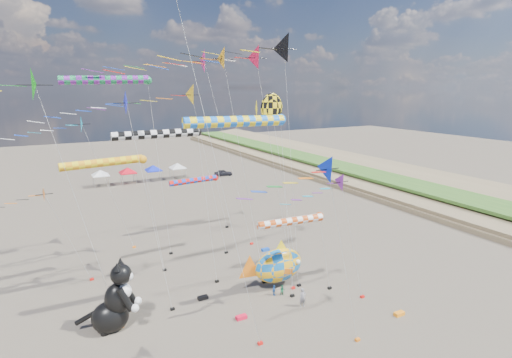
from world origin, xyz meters
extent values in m
cone|color=#0621B9|center=(0.78, 0.79, 13.63)|extent=(1.77, 1.89, 1.95)
cylinder|color=#B2B2B2|center=(2.44, 0.79, 6.82)|extent=(3.36, 0.02, 13.64)
cube|color=black|center=(4.11, 0.79, 0.10)|extent=(0.36, 0.24, 0.20)
cone|color=#782097|center=(6.39, 5.38, 11.14)|extent=(1.50, 1.61, 1.66)
cylinder|color=#B2B2B2|center=(7.61, 5.38, 5.57)|extent=(2.47, 0.02, 11.14)
cube|color=black|center=(8.84, 5.38, 0.10)|extent=(0.36, 0.24, 0.20)
cone|color=black|center=(4.93, 13.25, 21.79)|extent=(2.69, 2.88, 2.97)
cylinder|color=#B2B2B2|center=(6.06, 13.25, 10.89)|extent=(2.30, 0.02, 21.79)
cube|color=black|center=(7.20, 13.25, 0.10)|extent=(0.36, 0.24, 0.20)
cone|color=red|center=(4.66, 16.57, 21.35)|extent=(2.51, 2.69, 2.77)
cylinder|color=#B2B2B2|center=(6.43, 16.57, 10.68)|extent=(3.58, 0.02, 21.36)
cube|color=black|center=(8.21, 16.57, 0.10)|extent=(0.36, 0.24, 0.20)
cone|color=#1A24CF|center=(-8.62, 11.47, 17.33)|extent=(1.92, 2.05, 2.12)
cylinder|color=#B2B2B2|center=(-7.71, 11.47, 8.67)|extent=(1.86, 0.02, 17.34)
cube|color=black|center=(-6.79, 11.47, 0.10)|extent=(0.36, 0.24, 0.20)
cylinder|color=#B2B2B2|center=(-4.46, 3.86, 12.00)|extent=(3.98, 0.02, 24.00)
cube|color=black|center=(-2.48, 3.86, 0.10)|extent=(0.36, 0.24, 0.20)
cone|color=#0D7E11|center=(-13.78, 10.90, 18.63)|extent=(2.28, 2.44, 2.51)
cylinder|color=#B2B2B2|center=(-12.42, 10.90, 9.31)|extent=(2.73, 0.02, 18.63)
cube|color=black|center=(-11.07, 10.90, 0.10)|extent=(0.36, 0.24, 0.20)
cone|color=orange|center=(-15.05, 20.48, 9.33)|extent=(1.42, 1.52, 1.57)
cylinder|color=#B2B2B2|center=(-13.61, 20.48, 4.66)|extent=(2.90, 0.02, 9.34)
cube|color=black|center=(-12.17, 20.48, 0.10)|extent=(0.36, 0.24, 0.20)
cone|color=#CC1E75|center=(2.66, 21.17, 21.15)|extent=(2.59, 2.77, 2.86)
cylinder|color=#B2B2B2|center=(4.28, 21.17, 10.58)|extent=(3.26, 0.02, 21.15)
cube|color=black|center=(5.90, 21.17, 0.10)|extent=(0.36, 0.24, 0.20)
cone|color=gold|center=(0.18, 20.20, 17.76)|extent=(2.19, 2.34, 2.42)
cylinder|color=#B2B2B2|center=(1.15, 20.20, 8.88)|extent=(1.96, 0.02, 17.76)
cube|color=black|center=(2.12, 20.20, 0.10)|extent=(0.36, 0.24, 0.20)
cone|color=#0F92BE|center=(-10.03, 26.81, 14.72)|extent=(1.79, 1.91, 1.97)
cylinder|color=#B2B2B2|center=(-8.41, 26.81, 7.36)|extent=(3.26, 0.02, 14.73)
cube|color=black|center=(-6.79, 26.81, 0.10)|extent=(0.36, 0.24, 0.20)
cone|color=orange|center=(-0.45, 12.01, 20.73)|extent=(1.89, 2.02, 2.08)
cylinder|color=#B2B2B2|center=(1.01, 12.01, 10.37)|extent=(2.96, 0.02, 20.73)
cube|color=black|center=(2.48, 12.01, 0.10)|extent=(0.36, 0.24, 0.20)
cylinder|color=orange|center=(-10.42, 19.12, 11.78)|extent=(7.21, 0.76, 0.76)
sphere|color=orange|center=(-6.81, 19.12, 11.78)|extent=(0.80, 0.80, 0.80)
cylinder|color=#B2B2B2|center=(-6.06, 19.12, 5.89)|extent=(1.52, 0.02, 11.78)
cube|color=black|center=(-5.31, 19.12, 0.10)|extent=(0.36, 0.24, 0.20)
cylinder|color=#C3430D|center=(2.75, 8.03, 7.41)|extent=(6.02, 0.68, 0.68)
sphere|color=#C3430D|center=(5.76, 8.03, 7.41)|extent=(0.71, 0.71, 0.71)
cylinder|color=#B2B2B2|center=(6.51, 8.03, 3.71)|extent=(1.52, 0.02, 7.42)
cube|color=black|center=(7.26, 8.03, 0.10)|extent=(0.36, 0.24, 0.20)
cylinder|color=blue|center=(-2.10, 8.50, 15.93)|extent=(7.98, 0.84, 0.84)
sphere|color=blue|center=(1.89, 8.50, 15.93)|extent=(0.88, 0.88, 0.88)
cylinder|color=#B2B2B2|center=(2.64, 8.50, 7.97)|extent=(1.52, 0.02, 15.93)
cube|color=black|center=(3.39, 8.50, 0.10)|extent=(0.36, 0.24, 0.20)
cylinder|color=black|center=(-6.62, 14.26, 14.64)|extent=(7.18, 0.72, 0.72)
sphere|color=black|center=(-3.03, 14.26, 14.64)|extent=(0.75, 0.75, 0.75)
cylinder|color=#B2B2B2|center=(-2.28, 14.26, 7.32)|extent=(1.52, 0.02, 14.65)
cube|color=black|center=(-1.53, 14.26, 0.10)|extent=(0.36, 0.24, 0.20)
cylinder|color=red|center=(1.15, 27.96, 7.02)|extent=(6.08, 0.69, 0.69)
sphere|color=red|center=(4.19, 27.96, 7.02)|extent=(0.73, 0.73, 0.73)
cylinder|color=#B2B2B2|center=(4.94, 27.96, 3.51)|extent=(1.52, 0.02, 7.03)
cube|color=black|center=(5.69, 27.96, 0.10)|extent=(0.36, 0.24, 0.20)
cylinder|color=#178245|center=(-9.08, 22.96, 19.14)|extent=(8.14, 0.83, 0.83)
sphere|color=#178245|center=(-5.00, 22.96, 19.14)|extent=(0.87, 0.87, 0.87)
cylinder|color=#B2B2B2|center=(-4.25, 22.96, 9.57)|extent=(1.52, 0.02, 19.14)
cube|color=black|center=(-3.50, 22.96, 0.10)|extent=(0.36, 0.24, 0.20)
ellipsoid|color=yellow|center=(3.03, 11.83, 16.64)|extent=(2.20, 0.40, 2.64)
cone|color=yellow|center=(1.53, 11.83, 16.64)|extent=(0.12, 1.80, 1.80)
cylinder|color=#B2B2B2|center=(4.03, 10.83, 8.32)|extent=(2.03, 2.03, 16.65)
cube|color=black|center=(5.03, 9.83, 0.10)|extent=(0.36, 0.24, 0.20)
ellipsoid|color=#1267B8|center=(3.24, 10.66, 2.19)|extent=(5.18, 2.74, 3.28)
cone|color=orange|center=(0.40, 10.66, 2.19)|extent=(2.39, 0.52, 2.41)
cone|color=yellow|center=(3.46, 10.66, 3.83)|extent=(1.74, 0.39, 1.75)
cylinder|color=#B2B2B2|center=(4.40, 10.16, 0.82)|extent=(0.36, 1.04, 1.66)
cube|color=red|center=(4.24, 9.66, 0.10)|extent=(0.36, 0.24, 0.20)
imported|color=gray|center=(3.25, 6.71, 0.84)|extent=(0.64, 0.44, 1.68)
imported|color=#1F6E46|center=(2.72, 9.12, 0.50)|extent=(0.60, 0.55, 1.00)
imported|color=blue|center=(2.07, 9.51, 0.49)|extent=(0.61, 0.53, 0.99)
cube|color=red|center=(-2.24, 7.49, 0.15)|extent=(0.90, 0.44, 0.30)
cube|color=#1246BB|center=(6.38, 18.68, 0.15)|extent=(0.90, 0.44, 0.30)
cube|color=black|center=(-3.88, 11.91, 0.15)|extent=(0.90, 0.44, 0.30)
cube|color=orange|center=(9.51, 1.76, 0.15)|extent=(0.90, 0.44, 0.30)
cube|color=white|center=(-6.00, 60.00, 2.25)|extent=(3.00, 3.00, 0.15)
pyramid|color=white|center=(-6.00, 60.00, 3.30)|extent=(4.20, 4.20, 1.00)
cylinder|color=#999999|center=(-7.30, 58.70, 1.10)|extent=(0.08, 0.08, 2.20)
cylinder|color=#999999|center=(-4.70, 58.70, 1.10)|extent=(0.08, 0.08, 2.20)
cylinder|color=#999999|center=(-7.30, 61.30, 1.10)|extent=(0.08, 0.08, 2.20)
cylinder|color=#999999|center=(-4.70, 61.30, 1.10)|extent=(0.08, 0.08, 2.20)
cube|color=red|center=(-1.00, 60.00, 2.25)|extent=(3.00, 3.00, 0.15)
pyramid|color=red|center=(-1.00, 60.00, 3.30)|extent=(4.20, 4.20, 1.00)
cylinder|color=#999999|center=(-2.30, 58.70, 1.10)|extent=(0.08, 0.08, 2.20)
cylinder|color=#999999|center=(0.30, 58.70, 1.10)|extent=(0.08, 0.08, 2.20)
cylinder|color=#999999|center=(-2.30, 61.30, 1.10)|extent=(0.08, 0.08, 2.20)
cylinder|color=#999999|center=(0.30, 61.30, 1.10)|extent=(0.08, 0.08, 2.20)
cube|color=#1425D1|center=(4.00, 60.00, 2.25)|extent=(3.00, 3.00, 0.15)
pyramid|color=#1425D1|center=(4.00, 60.00, 3.30)|extent=(4.20, 4.20, 1.00)
cylinder|color=#999999|center=(2.70, 58.70, 1.10)|extent=(0.08, 0.08, 2.20)
cylinder|color=#999999|center=(5.30, 58.70, 1.10)|extent=(0.08, 0.08, 2.20)
cylinder|color=#999999|center=(2.70, 61.30, 1.10)|extent=(0.08, 0.08, 2.20)
cylinder|color=#999999|center=(5.30, 61.30, 1.10)|extent=(0.08, 0.08, 2.20)
cube|color=silver|center=(9.00, 60.00, 2.25)|extent=(3.00, 3.00, 0.15)
pyramid|color=silver|center=(9.00, 60.00, 3.30)|extent=(4.20, 4.20, 1.00)
cylinder|color=#999999|center=(7.70, 58.70, 1.10)|extent=(0.08, 0.08, 2.20)
cylinder|color=#999999|center=(10.30, 58.70, 1.10)|extent=(0.08, 0.08, 2.20)
cylinder|color=#999999|center=(7.70, 61.30, 1.10)|extent=(0.08, 0.08, 2.20)
cylinder|color=#999999|center=(10.30, 61.30, 1.10)|extent=(0.08, 0.08, 2.20)
imported|color=#26262D|center=(18.38, 58.00, 0.65)|extent=(4.00, 2.03, 1.31)
camera|label=1|loc=(-15.00, -18.74, 18.40)|focal=28.00mm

